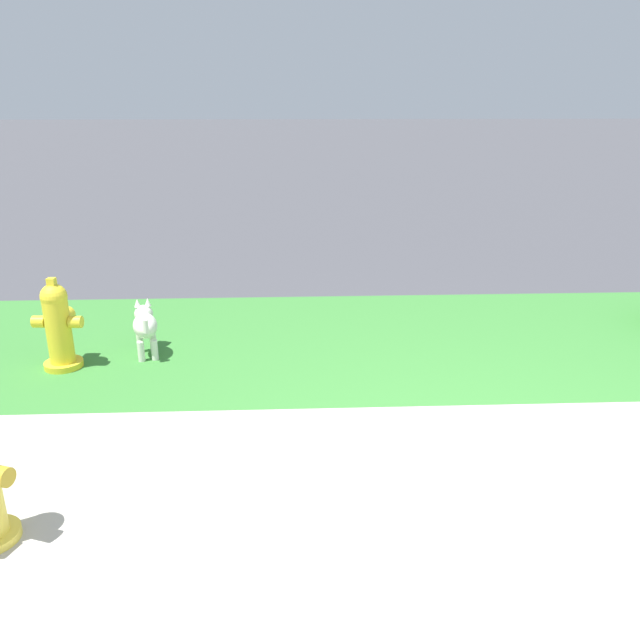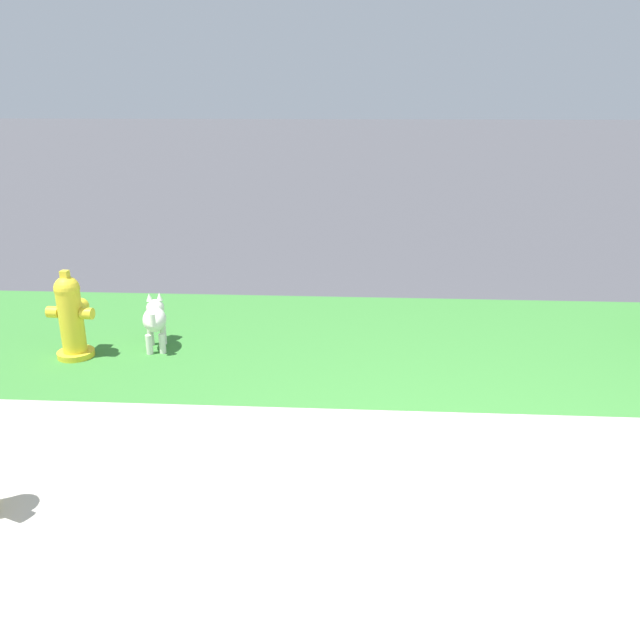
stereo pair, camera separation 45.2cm
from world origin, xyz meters
The scene contains 5 objects.
ground_plane centered at (0.00, 0.00, 0.00)m, with size 120.00×120.00×0.00m, color #424247.
sidewalk_pavement centered at (0.00, 0.00, 0.01)m, with size 18.00×2.51×0.01m, color #ADA89E.
grass_verge centered at (0.00, 2.48, 0.00)m, with size 18.00×2.45×0.01m, color #387A33.
fire_hydrant_mid_block centered at (-2.64, 2.03, 0.33)m, with size 0.37×0.34×0.70m.
small_white_dog centered at (-2.07, 2.26, 0.25)m, with size 0.26×0.45×0.42m.
Camera 1 is at (-0.91, -2.38, 1.92)m, focal length 35.00 mm.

